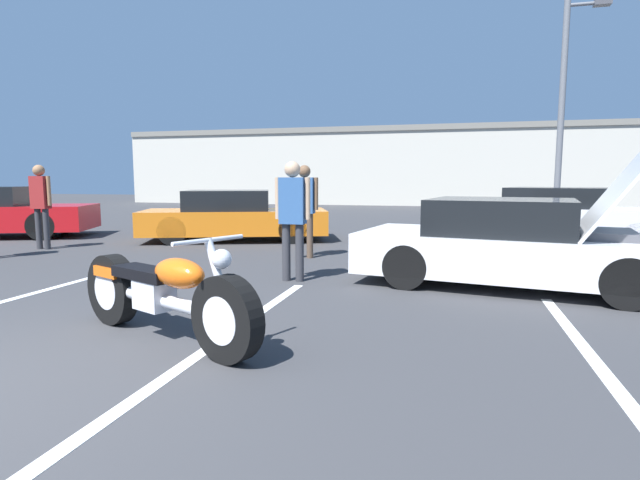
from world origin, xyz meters
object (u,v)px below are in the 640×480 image
Objects in this scene: light_pole at (565,104)px; spectator_by_show_car at (293,210)px; parked_car_mid_row at (233,217)px; spectator_midground at (41,199)px; parked_car_right_row at (564,218)px; show_car_hood_open at (514,244)px; spectator_near_motorcycle at (305,203)px; motorcycle at (163,295)px.

spectator_by_show_car is at bearing -119.32° from light_pole.
parked_car_mid_row is 2.64× the size of spectator_midground.
parked_car_right_row is at bearing -99.56° from light_pole.
parked_car_mid_row is (-8.15, -5.22, -3.07)m from light_pole.
light_pole is 10.16m from parked_car_mid_row.
parked_car_mid_row is at bearing 123.93° from spectator_by_show_car.
light_pole is at bearing 85.58° from show_car_hood_open.
show_car_hood_open is 2.48× the size of spectator_midground.
spectator_near_motorcycle is 5.64m from spectator_midground.
spectator_by_show_car is at bearing -76.11° from parked_car_mid_row.
spectator_near_motorcycle reaches higher than parked_car_right_row.
spectator_near_motorcycle is at bearing -128.05° from light_pole.
light_pole is 3.72× the size of spectator_midground.
spectator_midground reaches higher than parked_car_right_row.
light_pole is 13.95m from spectator_midground.
light_pole is 1.35× the size of parked_car_right_row.
parked_car_mid_row is at bearing 157.09° from show_car_hood_open.
parked_car_mid_row is 4.06m from spectator_midground.
spectator_by_show_car is (0.32, 2.85, 0.59)m from motorcycle.
light_pole reaches higher than show_car_hood_open.
motorcycle is 7.52m from parked_car_mid_row.
spectator_midground reaches higher than spectator_near_motorcycle.
parked_car_mid_row is 3.24m from spectator_near_motorcycle.
spectator_midground is (-9.10, 1.37, 0.48)m from show_car_hood_open.
motorcycle is at bearing -114.58° from light_pole.
spectator_near_motorcycle reaches higher than spectator_by_show_car.
spectator_near_motorcycle is at bearing -61.59° from parked_car_mid_row.
parked_car_right_row is 2.83× the size of spectator_by_show_car.
light_pole is 3.81× the size of spectator_near_motorcycle.
parked_car_mid_row is at bearing -153.29° from parked_car_right_row.
motorcycle is 1.31× the size of spectator_midground.
spectator_near_motorcycle is at bearing 115.21° from motorcycle.
spectator_midground is (-5.76, 4.67, 0.63)m from motorcycle.
motorcycle is 0.50× the size of parked_car_mid_row.
spectator_by_show_car is at bearing 107.37° from motorcycle.
motorcycle is 2.93m from spectator_by_show_car.
light_pole is 1.41× the size of parked_car_mid_row.
light_pole is at bearing 60.68° from spectator_by_show_car.
spectator_midground is at bearing -143.32° from parked_car_right_row.
spectator_midground is at bearing -163.38° from parked_car_mid_row.
show_car_hood_open is 9.21m from spectator_midground.
show_car_hood_open is at bearing 68.49° from motorcycle.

